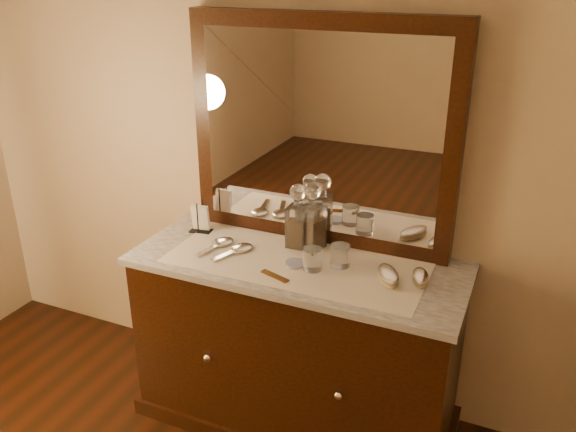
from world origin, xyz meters
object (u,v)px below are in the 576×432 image
(pin_dish, at_px, (295,264))
(comb, at_px, (275,276))
(decanter_left, at_px, (298,223))
(hand_mirror_outer, at_px, (220,243))
(brush_near, at_px, (388,276))
(mirror_frame, at_px, (320,134))
(napkin_rack, at_px, (201,219))
(brush_far, at_px, (420,277))
(hand_mirror_inner, at_px, (238,249))
(decanter_right, at_px, (312,223))
(dresser_cabinet, at_px, (297,346))

(pin_dish, distance_m, comb, 0.13)
(comb, distance_m, decanter_left, 0.32)
(comb, height_order, hand_mirror_outer, hand_mirror_outer)
(brush_near, bearing_deg, pin_dish, -176.04)
(mirror_frame, height_order, brush_near, mirror_frame)
(hand_mirror_outer, bearing_deg, napkin_rack, 147.65)
(brush_far, height_order, hand_mirror_inner, brush_far)
(decanter_left, height_order, hand_mirror_inner, decanter_left)
(decanter_left, bearing_deg, mirror_frame, 64.41)
(decanter_right, distance_m, brush_far, 0.53)
(mirror_frame, distance_m, decanter_left, 0.40)
(mirror_frame, bearing_deg, brush_near, -33.17)
(comb, height_order, napkin_rack, napkin_rack)
(brush_near, bearing_deg, brush_far, 20.66)
(dresser_cabinet, xyz_separation_m, hand_mirror_inner, (-0.27, -0.02, 0.45))
(decanter_right, bearing_deg, comb, -96.61)
(dresser_cabinet, bearing_deg, decanter_left, 112.17)
(brush_far, bearing_deg, mirror_frame, 157.32)
(brush_near, xyz_separation_m, hand_mirror_inner, (-0.67, -0.01, -0.01))
(comb, distance_m, napkin_rack, 0.58)
(hand_mirror_inner, bearing_deg, brush_far, 3.74)
(brush_far, xyz_separation_m, hand_mirror_inner, (-0.79, -0.05, -0.01))
(decanter_left, bearing_deg, pin_dish, -70.50)
(napkin_rack, distance_m, brush_far, 1.06)
(decanter_left, bearing_deg, dresser_cabinet, -67.83)
(decanter_left, height_order, hand_mirror_outer, decanter_left)
(pin_dish, bearing_deg, napkin_rack, 165.54)
(mirror_frame, distance_m, hand_mirror_outer, 0.66)
(comb, bearing_deg, napkin_rack, 170.62)
(napkin_rack, relative_size, decanter_left, 0.52)
(mirror_frame, bearing_deg, pin_dish, -88.26)
(comb, xyz_separation_m, decanter_left, (-0.03, 0.30, 0.11))
(dresser_cabinet, relative_size, comb, 10.27)
(brush_near, height_order, hand_mirror_outer, brush_near)
(brush_near, bearing_deg, dresser_cabinet, 177.48)
(napkin_rack, bearing_deg, decanter_left, 4.31)
(pin_dish, distance_m, decanter_left, 0.22)
(decanter_right, bearing_deg, dresser_cabinet, -93.71)
(decanter_left, distance_m, hand_mirror_inner, 0.29)
(comb, distance_m, decanter_right, 0.34)
(brush_far, bearing_deg, pin_dish, -171.98)
(pin_dish, relative_size, decanter_left, 0.29)
(pin_dish, xyz_separation_m, napkin_rack, (-0.55, 0.14, 0.05))
(mirror_frame, height_order, hand_mirror_outer, mirror_frame)
(brush_far, bearing_deg, dresser_cabinet, -177.01)
(decanter_right, bearing_deg, napkin_rack, -175.08)
(decanter_left, height_order, decanter_right, decanter_right)
(comb, bearing_deg, mirror_frame, 104.47)
(dresser_cabinet, relative_size, pin_dish, 16.38)
(brush_far, bearing_deg, brush_near, -159.34)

